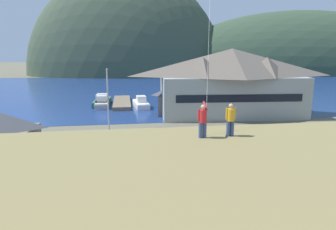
# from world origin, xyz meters

# --- Properties ---
(ground_plane) EXTENTS (600.00, 600.00, 0.00)m
(ground_plane) POSITION_xyz_m (0.00, 0.00, 0.00)
(ground_plane) COLOR #66604C
(parking_lot_pad) EXTENTS (40.00, 20.00, 0.10)m
(parking_lot_pad) POSITION_xyz_m (0.00, 5.00, 0.05)
(parking_lot_pad) COLOR gray
(parking_lot_pad) RESTS_ON ground
(bay_water) EXTENTS (360.00, 84.00, 0.03)m
(bay_water) POSITION_xyz_m (0.00, 60.00, 0.01)
(bay_water) COLOR navy
(bay_water) RESTS_ON ground
(far_hill_west_ridge) EXTENTS (89.24, 53.24, 91.74)m
(far_hill_west_ridge) POSITION_xyz_m (-1.75, 119.72, 0.00)
(far_hill_west_ridge) COLOR #3D4C38
(far_hill_west_ridge) RESTS_ON ground
(far_hill_east_peak) EXTENTS (144.43, 53.66, 58.91)m
(far_hill_east_peak) POSITION_xyz_m (84.77, 116.79, 0.00)
(far_hill_east_peak) COLOR #334733
(far_hill_east_peak) RESTS_ON ground
(harbor_lodge) EXTENTS (23.56, 11.76, 10.41)m
(harbor_lodge) POSITION_xyz_m (12.61, 21.75, 5.55)
(harbor_lodge) COLOR #999E99
(harbor_lodge) RESTS_ON ground
(storage_shed_near_lot) EXTENTS (6.01, 4.79, 4.65)m
(storage_shed_near_lot) POSITION_xyz_m (-14.76, 4.32, 2.41)
(storage_shed_near_lot) COLOR #756B5B
(storage_shed_near_lot) RESTS_ON ground
(storage_shed_waterside) EXTENTS (5.32, 5.33, 4.55)m
(storage_shed_waterside) POSITION_xyz_m (3.61, 24.44, 2.36)
(storage_shed_waterside) COLOR #756B5B
(storage_shed_waterside) RESTS_ON ground
(wharf_dock) EXTENTS (3.20, 14.33, 0.70)m
(wharf_dock) POSITION_xyz_m (-4.50, 34.70, 0.35)
(wharf_dock) COLOR #70604C
(wharf_dock) RESTS_ON ground
(moored_boat_wharfside) EXTENTS (2.72, 7.76, 2.16)m
(moored_boat_wharfside) POSITION_xyz_m (-8.08, 32.57, 0.72)
(moored_boat_wharfside) COLOR #A8A399
(moored_boat_wharfside) RESTS_ON ground
(moored_boat_outer_mooring) EXTENTS (2.85, 7.09, 2.16)m
(moored_boat_outer_mooring) POSITION_xyz_m (-1.04, 30.86, 0.72)
(moored_boat_outer_mooring) COLOR silver
(moored_boat_outer_mooring) RESTS_ON ground
(moored_boat_inner_slip) EXTENTS (3.22, 8.45, 2.16)m
(moored_boat_inner_slip) POSITION_xyz_m (-8.19, 34.44, 0.72)
(moored_boat_inner_slip) COLOR #23564C
(moored_boat_inner_slip) RESTS_ON ground
(parked_car_front_row_silver) EXTENTS (4.35, 2.36, 1.82)m
(parked_car_front_row_silver) POSITION_xyz_m (16.67, 5.56, 1.06)
(parked_car_front_row_silver) COLOR red
(parked_car_front_row_silver) RESTS_ON parking_lot_pad
(parked_car_back_row_left) EXTENTS (4.20, 2.07, 1.82)m
(parked_car_back_row_left) POSITION_xyz_m (5.71, 0.77, 1.06)
(parked_car_back_row_left) COLOR #9EA3A8
(parked_car_back_row_left) RESTS_ON parking_lot_pad
(parked_car_corner_spot) EXTENTS (4.25, 2.16, 1.82)m
(parked_car_corner_spot) POSITION_xyz_m (0.31, 7.12, 1.06)
(parked_car_corner_spot) COLOR slate
(parked_car_corner_spot) RESTS_ON parking_lot_pad
(parked_car_front_row_red) EXTENTS (4.20, 2.06, 1.82)m
(parked_car_front_row_red) POSITION_xyz_m (15.03, 0.88, 1.06)
(parked_car_front_row_red) COLOR black
(parked_car_front_row_red) RESTS_ON parking_lot_pad
(parked_car_mid_row_far) EXTENTS (4.21, 2.08, 1.82)m
(parked_car_mid_row_far) POSITION_xyz_m (9.88, 6.14, 1.06)
(parked_car_mid_row_far) COLOR #236633
(parked_car_mid_row_far) RESTS_ON parking_lot_pad
(parked_car_front_row_end) EXTENTS (4.30, 2.25, 1.82)m
(parked_car_front_row_end) POSITION_xyz_m (-8.42, 5.73, 1.06)
(parked_car_front_row_end) COLOR navy
(parked_car_front_row_end) RESTS_ON parking_lot_pad
(parked_car_back_row_right) EXTENTS (4.21, 2.08, 1.82)m
(parked_car_back_row_right) POSITION_xyz_m (-5.19, -0.58, 1.06)
(parked_car_back_row_right) COLOR #B28923
(parked_car_back_row_right) RESTS_ON parking_lot_pad
(parked_car_mid_row_near) EXTENTS (4.35, 2.37, 1.82)m
(parked_car_mid_row_near) POSITION_xyz_m (0.25, 1.31, 1.06)
(parked_car_mid_row_near) COLOR red
(parked_car_mid_row_near) RESTS_ON parking_lot_pad
(parked_car_mid_row_center) EXTENTS (4.21, 2.08, 1.82)m
(parked_car_mid_row_center) POSITION_xyz_m (5.07, 5.96, 1.06)
(parked_car_mid_row_center) COLOR #236633
(parked_car_mid_row_center) RESTS_ON parking_lot_pad
(parking_light_pole) EXTENTS (0.24, 0.78, 7.98)m
(parking_light_pole) POSITION_xyz_m (-5.80, 10.55, 4.64)
(parking_light_pole) COLOR #ADADB2
(parking_light_pole) RESTS_ON parking_lot_pad
(person_kite_flyer) EXTENTS (0.52, 0.67, 1.86)m
(person_kite_flyer) POSITION_xyz_m (-0.01, -8.70, 6.45)
(person_kite_flyer) COLOR #384770
(person_kite_flyer) RESTS_ON grassy_hill_foreground
(person_companion) EXTENTS (0.55, 0.40, 1.74)m
(person_companion) POSITION_xyz_m (1.52, -8.60, 6.44)
(person_companion) COLOR #384770
(person_companion) RESTS_ON grassy_hill_foreground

